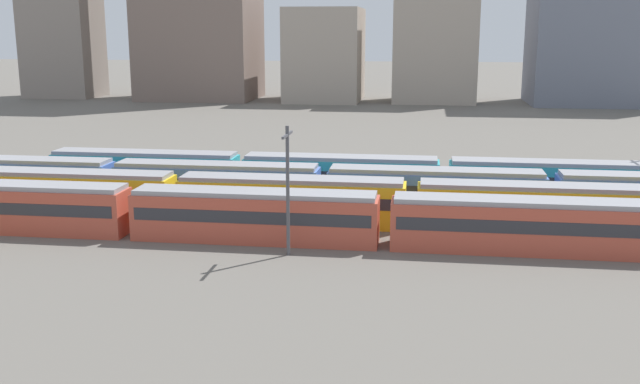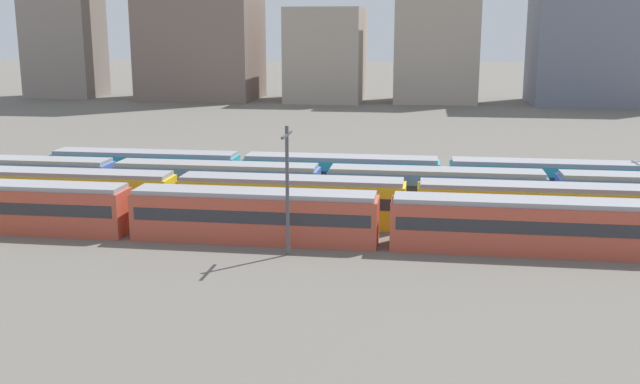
% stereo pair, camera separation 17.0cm
% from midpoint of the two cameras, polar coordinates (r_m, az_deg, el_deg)
% --- Properties ---
extents(ground_plane, '(600.00, 600.00, 0.00)m').
position_cam_midpoint_polar(ground_plane, '(66.81, -17.92, -1.16)').
color(ground_plane, '#666059').
extents(train_track_1, '(93.60, 3.06, 3.75)m').
position_cam_midpoint_polar(train_track_1, '(57.80, 16.45, -1.20)').
color(train_track_1, yellow).
rests_on(train_track_1, ground_plane).
extents(train_track_2, '(93.60, 3.06, 3.75)m').
position_cam_midpoint_polar(train_track_2, '(62.24, 8.86, 0.13)').
color(train_track_2, '#4C70BC').
rests_on(train_track_2, ground_plane).
extents(train_track_3, '(93.60, 3.06, 3.75)m').
position_cam_midpoint_polar(train_track_3, '(68.26, 17.51, 0.79)').
color(train_track_3, teal).
rests_on(train_track_3, ground_plane).
extents(catenary_pole_0, '(0.24, 3.20, 8.91)m').
position_cam_midpoint_polar(catenary_pole_0, '(49.19, -2.63, 0.63)').
color(catenary_pole_0, '#4C4C51').
rests_on(catenary_pole_0, ground_plane).
extents(distant_building_2, '(15.65, 20.16, 19.57)m').
position_cam_midpoint_polar(distant_building_2, '(160.17, 0.36, 10.64)').
color(distant_building_2, '#A89989').
rests_on(distant_building_2, ground_plane).
extents(distant_building_3, '(17.13, 15.31, 28.23)m').
position_cam_midpoint_polar(distant_building_3, '(158.62, 8.95, 12.04)').
color(distant_building_3, '#A89989').
rests_on(distant_building_3, ground_plane).
extents(distant_building_4, '(28.55, 20.18, 33.15)m').
position_cam_midpoint_polar(distant_building_4, '(162.51, 21.22, 12.24)').
color(distant_building_4, slate).
rests_on(distant_building_4, ground_plane).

